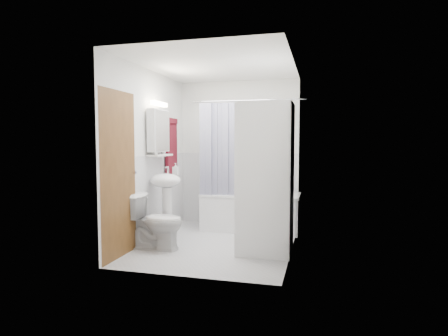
% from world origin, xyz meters
% --- Properties ---
extents(floor, '(2.60, 2.60, 0.00)m').
position_xyz_m(floor, '(0.00, 0.00, 0.00)').
color(floor, silver).
rests_on(floor, ground).
extents(room_walls, '(2.60, 2.60, 2.60)m').
position_xyz_m(room_walls, '(0.00, 0.00, 1.49)').
color(room_walls, white).
rests_on(room_walls, ground).
extents(wainscot, '(1.98, 2.58, 2.58)m').
position_xyz_m(wainscot, '(0.00, 0.29, 0.60)').
color(wainscot, white).
rests_on(wainscot, ground).
extents(door, '(0.05, 2.00, 2.00)m').
position_xyz_m(door, '(-0.95, -0.55, 1.00)').
color(door, brown).
rests_on(door, ground).
extents(bathtub, '(1.51, 0.72, 0.58)m').
position_xyz_m(bathtub, '(0.29, 0.92, 0.32)').
color(bathtub, white).
rests_on(bathtub, ground).
extents(tub_spout, '(0.04, 0.12, 0.04)m').
position_xyz_m(tub_spout, '(0.49, 1.25, 0.90)').
color(tub_spout, silver).
rests_on(tub_spout, room_walls).
extents(curtain_rod, '(1.69, 0.02, 0.02)m').
position_xyz_m(curtain_rod, '(0.29, 0.62, 2.00)').
color(curtain_rod, silver).
rests_on(curtain_rod, room_walls).
extents(shower_curtain, '(0.55, 0.02, 1.45)m').
position_xyz_m(shower_curtain, '(-0.18, 0.62, 1.25)').
color(shower_curtain, '#131345').
rests_on(shower_curtain, curtain_rod).
extents(sink, '(0.44, 0.37, 1.04)m').
position_xyz_m(sink, '(-0.75, -0.01, 0.70)').
color(sink, white).
rests_on(sink, ground).
extents(medicine_cabinet, '(0.13, 0.50, 0.71)m').
position_xyz_m(medicine_cabinet, '(-0.90, 0.10, 1.57)').
color(medicine_cabinet, white).
rests_on(medicine_cabinet, room_walls).
extents(shelf, '(0.18, 0.54, 0.02)m').
position_xyz_m(shelf, '(-0.89, 0.10, 1.20)').
color(shelf, silver).
rests_on(shelf, room_walls).
extents(shower_caddy, '(0.22, 0.06, 0.02)m').
position_xyz_m(shower_caddy, '(0.54, 1.24, 1.15)').
color(shower_caddy, silver).
rests_on(shower_caddy, room_walls).
extents(towel, '(0.07, 0.37, 0.89)m').
position_xyz_m(towel, '(-0.94, 0.65, 1.33)').
color(towel, '#5C0E1B').
rests_on(towel, room_walls).
extents(washer_dryer, '(0.68, 0.66, 1.87)m').
position_xyz_m(washer_dryer, '(0.68, -0.20, 0.94)').
color(washer_dryer, white).
rests_on(washer_dryer, ground).
extents(toilet, '(0.73, 0.42, 0.71)m').
position_xyz_m(toilet, '(-0.72, -0.43, 0.35)').
color(toilet, white).
rests_on(toilet, ground).
extents(soap_pump, '(0.08, 0.17, 0.08)m').
position_xyz_m(soap_pump, '(-0.71, 0.25, 0.95)').
color(soap_pump, gray).
rests_on(soap_pump, sink).
extents(shelf_bottle, '(0.07, 0.18, 0.07)m').
position_xyz_m(shelf_bottle, '(-0.89, -0.05, 1.25)').
color(shelf_bottle, gray).
rests_on(shelf_bottle, shelf).
extents(shelf_cup, '(0.10, 0.09, 0.10)m').
position_xyz_m(shelf_cup, '(-0.89, 0.22, 1.26)').
color(shelf_cup, gray).
rests_on(shelf_cup, shelf).
extents(shampoo_a, '(0.13, 0.17, 0.13)m').
position_xyz_m(shampoo_a, '(0.35, 1.24, 1.23)').
color(shampoo_a, gray).
rests_on(shampoo_a, shower_caddy).
extents(shampoo_b, '(0.08, 0.21, 0.08)m').
position_xyz_m(shampoo_b, '(0.47, 1.24, 1.20)').
color(shampoo_b, '#2D29A4').
rests_on(shampoo_b, shower_caddy).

